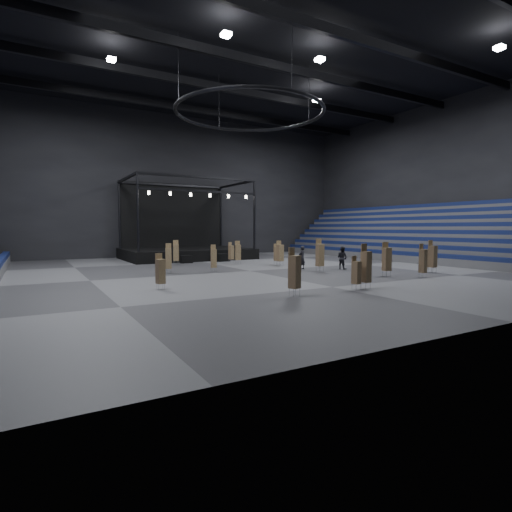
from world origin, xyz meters
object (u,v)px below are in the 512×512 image
flight_case_mid (224,258)px  crew_member (342,258)px  stage (184,246)px  chair_stack_12 (169,258)px  chair_stack_5 (277,254)px  chair_stack_9 (231,252)px  flight_case_right (220,258)px  chair_stack_2 (294,271)px  chair_stack_1 (423,260)px  chair_stack_11 (432,256)px  man_center (302,257)px  chair_stack_10 (320,254)px  chair_stack_4 (214,258)px  chair_stack_3 (176,252)px  chair_stack_13 (280,252)px  chair_stack_8 (160,271)px  chair_stack_6 (387,259)px  chair_stack_0 (366,266)px  chair_stack_7 (356,272)px  flight_case_left (186,259)px  chair_stack_14 (238,252)px

flight_case_mid → crew_member: (5.56, -12.47, 0.57)m
stage → chair_stack_12: 16.05m
flight_case_mid → chair_stack_5: chair_stack_5 is taller
flight_case_mid → chair_stack_9: (0.07, -1.68, 0.69)m
flight_case_right → chair_stack_2: bearing=-104.5°
chair_stack_1 → chair_stack_11: size_ratio=0.94×
chair_stack_12 → man_center: bearing=7.1°
chair_stack_10 → man_center: 2.32m
chair_stack_4 → crew_member: (10.62, -3.53, -0.17)m
chair_stack_9 → man_center: (2.54, -8.91, -0.09)m
flight_case_mid → crew_member: size_ratio=0.63×
stage → flight_case_mid: (2.10, -6.54, -1.03)m
chair_stack_2 → chair_stack_3: 20.00m
man_center → chair_stack_13: bearing=-109.4°
chair_stack_3 → chair_stack_8: chair_stack_3 is taller
flight_case_right → chair_stack_6: chair_stack_6 is taller
chair_stack_0 → chair_stack_12: chair_stack_0 is taller
chair_stack_8 → chair_stack_12: (2.96, 7.94, 0.12)m
flight_case_mid → chair_stack_7: (-1.60, -21.68, 0.63)m
man_center → crew_member: size_ratio=1.03×
flight_case_left → chair_stack_11: size_ratio=0.46×
flight_case_right → chair_stack_13: (2.92, -7.29, 0.85)m
crew_member → chair_stack_1: bearing=175.0°
chair_stack_4 → chair_stack_11: 17.65m
chair_stack_3 → chair_stack_6: 19.57m
chair_stack_9 → chair_stack_14: bearing=-108.4°
chair_stack_10 → flight_case_mid: bearing=108.9°
chair_stack_12 → chair_stack_3: bearing=86.4°
chair_stack_2 → chair_stack_14: chair_stack_2 is taller
chair_stack_4 → chair_stack_10: chair_stack_10 is taller
chair_stack_4 → chair_stack_12: (-3.52, 0.80, 0.08)m
chair_stack_8 → chair_stack_10: 14.68m
chair_stack_12 → crew_member: size_ratio=1.21×
chair_stack_2 → chair_stack_7: size_ratio=1.31×
chair_stack_8 → chair_stack_9: (11.61, 14.40, -0.01)m
stage → chair_stack_13: 14.44m
chair_stack_0 → flight_case_left: bearing=95.3°
chair_stack_0 → chair_stack_6: 6.83m
chair_stack_9 → chair_stack_11: chair_stack_11 is taller
chair_stack_8 → man_center: (14.15, 5.49, -0.10)m
chair_stack_14 → flight_case_mid: bearing=102.1°
flight_case_right → chair_stack_3: bearing=-161.3°
chair_stack_5 → chair_stack_3: bearing=159.1°
chair_stack_7 → crew_member: (7.17, 9.21, -0.05)m
chair_stack_1 → crew_member: chair_stack_1 is taller
chair_stack_6 → chair_stack_13: 11.16m
flight_case_left → flight_case_mid: 4.17m
chair_stack_0 → chair_stack_3: 20.61m
flight_case_mid → chair_stack_5: (2.91, -6.06, 0.69)m
chair_stack_5 → chair_stack_12: (-11.49, -2.08, 0.13)m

